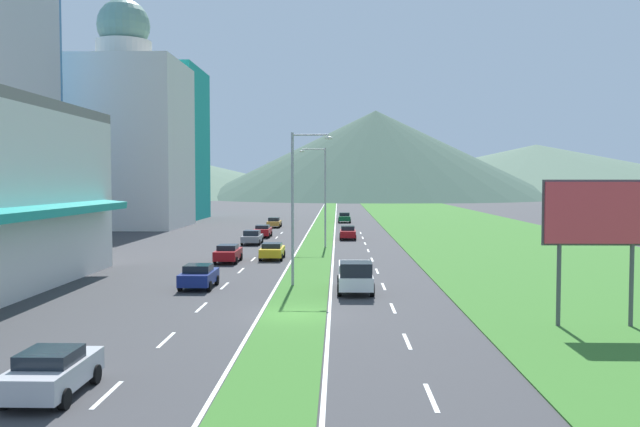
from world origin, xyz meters
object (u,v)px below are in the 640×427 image
at_px(street_lamp_near, 297,199).
at_px(pickup_truck_0, 355,276).
at_px(car_6, 344,218).
at_px(car_8, 52,372).
at_px(car_0, 252,237).
at_px(car_1, 274,222).
at_px(billboard_roadside, 597,219).
at_px(car_2, 228,253).
at_px(street_lamp_mid, 323,191).
at_px(car_4, 272,251).
at_px(car_7, 199,276).
at_px(car_5, 348,233).
at_px(car_3, 263,231).

xyz_separation_m(street_lamp_near, pickup_truck_0, (3.68, -2.41, -4.60)).
distance_m(car_6, car_8, 88.12).
bearing_deg(car_0, street_lamp_near, -167.05).
xyz_separation_m(street_lamp_near, car_1, (-6.58, 53.79, -4.84)).
height_order(billboard_roadside, car_1, billboard_roadside).
relative_size(car_2, pickup_truck_0, 0.82).
xyz_separation_m(street_lamp_near, street_lamp_mid, (1.10, 24.45, 0.12)).
relative_size(car_1, car_2, 0.97).
height_order(car_1, car_2, car_2).
xyz_separation_m(street_lamp_mid, car_1, (-7.67, 29.34, -4.96)).
bearing_deg(car_4, car_0, 14.36).
bearing_deg(pickup_truck_0, billboard_roadside, 49.16).
distance_m(car_0, car_4, 13.97).
distance_m(car_4, pickup_truck_0, 18.33).
distance_m(car_2, car_4, 4.14).
relative_size(car_4, car_8, 1.03).
relative_size(street_lamp_near, car_7, 2.42).
bearing_deg(pickup_truck_0, street_lamp_near, -123.26).
xyz_separation_m(street_lamp_near, car_2, (-6.44, 12.33, -4.81)).
xyz_separation_m(car_1, car_2, (0.13, -41.46, 0.03)).
bearing_deg(car_1, street_lamp_mid, -165.34).
bearing_deg(car_5, billboard_roadside, 13.08).
bearing_deg(car_5, car_8, -10.10).
height_order(car_4, car_5, car_5).
distance_m(car_1, car_5, 21.97).
bearing_deg(car_2, car_8, -179.80).
relative_size(car_7, pickup_truck_0, 0.75).
relative_size(car_6, car_7, 0.99).
height_order(street_lamp_near, car_6, street_lamp_near).
xyz_separation_m(car_2, pickup_truck_0, (10.13, -14.75, 0.21)).
bearing_deg(car_4, car_2, 124.03).
bearing_deg(street_lamp_near, billboard_roadside, -39.05).
bearing_deg(car_8, car_1, 0.19).
relative_size(street_lamp_near, car_3, 2.21).
distance_m(street_lamp_near, car_1, 54.40).
distance_m(car_2, car_6, 53.97).
bearing_deg(car_3, billboard_roadside, -156.88).
bearing_deg(billboard_roadside, car_8, -153.30).
bearing_deg(billboard_roadside, car_6, 97.99).
bearing_deg(car_8, car_4, -5.13).
bearing_deg(car_1, car_6, -41.51).
bearing_deg(car_8, car_0, 0.18).
relative_size(street_lamp_near, car_6, 2.45).
height_order(billboard_roadside, car_0, billboard_roadside).
height_order(billboard_roadside, car_6, billboard_roadside).
distance_m(car_4, car_7, 15.94).
xyz_separation_m(car_4, car_7, (-3.09, -15.63, 0.03)).
bearing_deg(car_1, car_3, -179.15).
distance_m(street_lamp_mid, car_7, 26.89).
bearing_deg(car_2, pickup_truck_0, -145.52).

